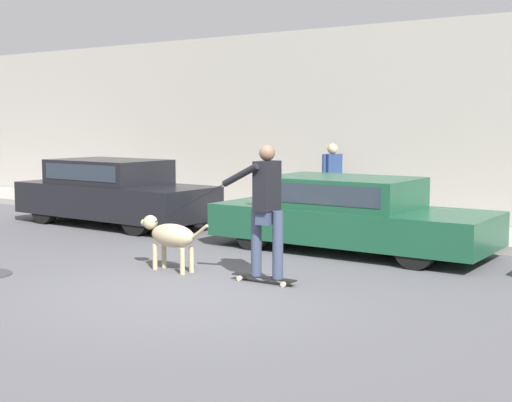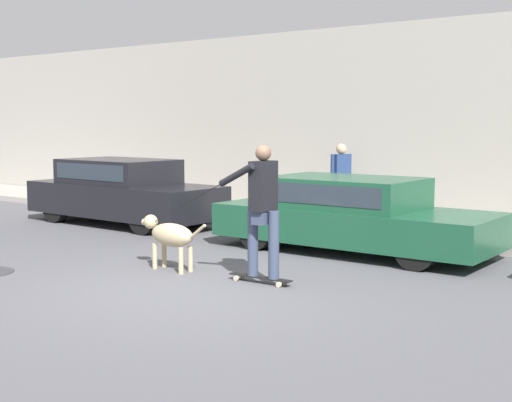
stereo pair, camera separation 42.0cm
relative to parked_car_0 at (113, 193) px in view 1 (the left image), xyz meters
name	(u,v)px [view 1 (the left image)]	position (x,y,z in m)	size (l,w,h in m)	color
ground_plane	(191,292)	(5.05, -3.64, -0.66)	(36.00, 36.00, 0.00)	#545459
back_wall	(414,125)	(5.05, 3.42, 1.39)	(32.00, 0.30, 4.09)	#ADA89E
sidewalk_curb	(386,229)	(5.05, 2.17, -0.59)	(30.00, 2.17, 0.14)	#A39E93
parked_car_0	(113,193)	(0.00, 0.00, 0.00)	(4.39, 1.80, 1.34)	black
parked_car_1	(349,215)	(5.35, 0.00, -0.06)	(4.53, 1.76, 1.21)	black
dog	(171,236)	(3.99, -2.80, -0.16)	(1.26, 0.38, 0.76)	tan
skateboarder	(266,205)	(5.55, -2.72, 0.37)	(2.40, 0.57, 1.80)	beige
pedestrian_with_bag	(333,177)	(3.69, 2.55, 0.33)	(0.32, 0.60, 1.52)	#28282D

